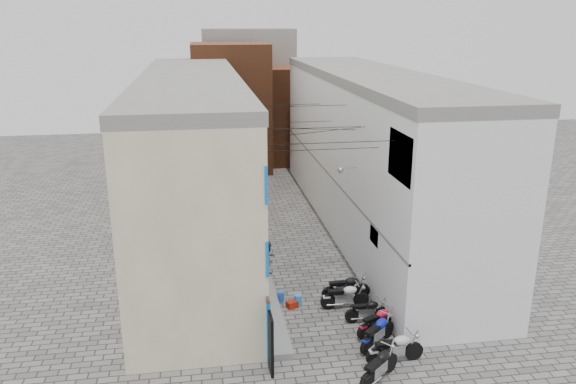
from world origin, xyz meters
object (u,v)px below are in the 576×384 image
water_jug_far (281,296)px  red_crate (292,304)px  motorcycle_d (378,320)px  person_b (268,259)px  motorcycle_a (379,365)px  motorcycle_b (395,347)px  person_a (265,277)px  motorcycle_g (346,286)px  motorcycle_c (378,331)px  motorcycle_e (367,309)px  motorcycle_f (345,295)px  water_jug_near (298,300)px

water_jug_far → red_crate: size_ratio=1.01×
motorcycle_d → person_b: 6.48m
motorcycle_d → person_b: (-3.60, 5.36, 0.51)m
motorcycle_a → red_crate: motorcycle_a is taller
motorcycle_b → person_a: (-3.97, 5.42, 0.48)m
motorcycle_g → water_jug_far: (-2.84, 0.30, -0.40)m
motorcycle_c → red_crate: (-2.68, 3.38, -0.47)m
motorcycle_e → red_crate: bearing=-119.9°
person_a → person_b: (0.37, 1.90, -0.01)m
motorcycle_c → water_jug_far: motorcycle_c is taller
red_crate → motorcycle_f: bearing=-10.0°
motorcycle_e → person_b: bearing=-141.6°
motorcycle_c → motorcycle_g: bearing=143.5°
motorcycle_a → person_a: person_a is taller
person_a → motorcycle_g: bearing=-109.4°
motorcycle_b → motorcycle_c: motorcycle_b is taller
motorcycle_e → water_jug_far: 3.93m
water_jug_far → motorcycle_c: bearing=-52.4°
motorcycle_a → motorcycle_b: size_ratio=0.99×
motorcycle_d → person_a: person_a is taller
water_jug_far → motorcycle_d: bearing=-43.9°
water_jug_near → motorcycle_d: bearing=-45.6°
motorcycle_a → person_a: (-3.09, 6.36, 0.49)m
motorcycle_b → person_b: bearing=-160.1°
motorcycle_a → person_b: size_ratio=1.27×
motorcycle_g → red_crate: bearing=-85.5°
motorcycle_e → person_b: size_ratio=1.09×
motorcycle_a → motorcycle_f: 5.10m
person_a → motorcycle_f: bearing=-121.8°
motorcycle_c → person_b: (-3.34, 6.14, 0.48)m
water_jug_near → person_a: bearing=150.4°
motorcycle_g → person_b: size_ratio=1.29×
motorcycle_d → motorcycle_f: size_ratio=0.98×
motorcycle_f → water_jug_far: 2.82m
motorcycle_a → motorcycle_e: size_ratio=1.16×
motorcycle_e → motorcycle_g: bearing=-169.0°
water_jug_far → motorcycle_g: bearing=-6.1°
motorcycle_g → person_a: bearing=-102.0°
motorcycle_c → motorcycle_d: (0.26, 0.79, -0.03)m
motorcycle_c → motorcycle_e: motorcycle_c is taller
motorcycle_d → motorcycle_e: motorcycle_d is taller
person_a → water_jug_near: person_a is taller
water_jug_near → water_jug_far: size_ratio=1.05×
motorcycle_g → water_jug_near: 2.20m
motorcycle_f → water_jug_near: 2.02m
motorcycle_c → motorcycle_e: (0.13, 1.76, -0.08)m
motorcycle_b → person_b: 8.17m
motorcycle_b → motorcycle_d: bearing=173.7°
water_jug_far → person_b: bearing=96.7°
motorcycle_e → water_jug_near: size_ratio=3.79×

